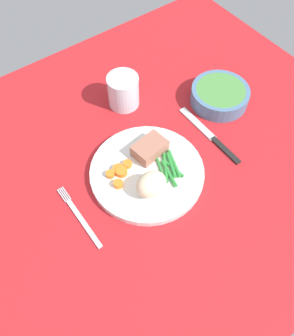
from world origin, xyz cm
name	(u,v)px	position (x,y,z in cm)	size (l,w,h in cm)	color
dining_table	(126,173)	(0.00, 0.00, 1.00)	(120.00, 90.00, 2.00)	red
dinner_plate	(147,172)	(3.18, -3.62, 2.80)	(25.26, 25.26, 1.60)	white
meat_portion	(149,147)	(6.59, 0.35, 5.09)	(7.45, 5.12, 2.99)	#A86B56
mashed_potatoes	(151,184)	(0.91, -8.17, 6.15)	(6.78, 5.39, 5.11)	beige
carrot_slices	(120,173)	(-2.15, -0.89, 4.17)	(6.54, 5.39, 1.21)	orange
green_beans	(169,167)	(7.46, -5.98, 4.00)	(6.21, 10.64, 0.89)	#2D8C38
fork	(80,217)	(-14.30, -3.88, 2.20)	(1.44, 16.60, 0.40)	silver
knife	(210,136)	(21.77, -3.91, 2.20)	(1.70, 20.50, 0.64)	black
water_glass	(123,93)	(11.31, 17.39, 5.53)	(7.79, 7.79, 8.30)	silver
salad_bowl	(220,95)	(31.10, 3.51, 4.33)	(14.53, 14.53, 4.13)	#4C7299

